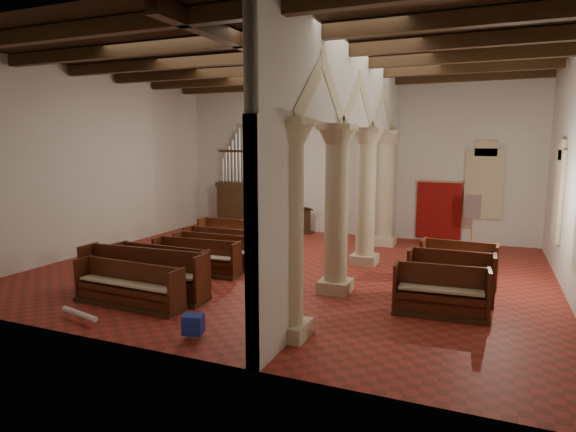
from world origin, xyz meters
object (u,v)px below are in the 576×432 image
(lectern, at_px, (307,222))
(processional_banner, at_px, (472,232))
(pipe_organ, at_px, (242,197))
(nave_pew_0, at_px, (128,292))
(aisle_pew_0, at_px, (440,299))

(lectern, relative_size, processional_banner, 0.52)
(pipe_organ, bearing_deg, lectern, -0.19)
(pipe_organ, xyz_separation_m, nave_pew_0, (2.29, -9.76, -1.05))
(lectern, bearing_deg, processional_banner, 0.80)
(pipe_organ, relative_size, aisle_pew_0, 2.22)
(aisle_pew_0, bearing_deg, nave_pew_0, -166.16)
(lectern, bearing_deg, aisle_pew_0, -39.01)
(processional_banner, bearing_deg, nave_pew_0, -127.50)
(lectern, distance_m, processional_banner, 6.44)
(processional_banner, bearing_deg, lectern, 169.45)
(processional_banner, height_order, aisle_pew_0, processional_banner)
(lectern, bearing_deg, nave_pew_0, -80.26)
(processional_banner, relative_size, nave_pew_0, 0.76)
(pipe_organ, xyz_separation_m, lectern, (2.96, -0.01, -0.91))
(lectern, xyz_separation_m, processional_banner, (6.27, -1.43, 0.30))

